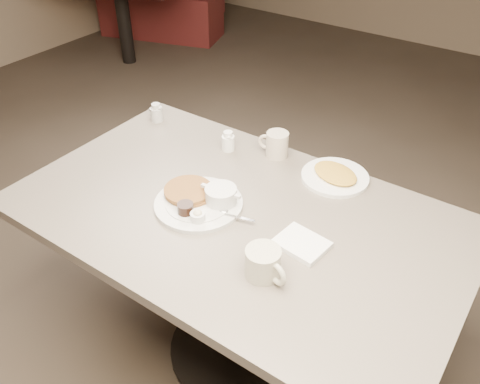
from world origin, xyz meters
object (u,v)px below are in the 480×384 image
Objects in this scene: coffee_mug_near at (264,263)px; creamer_left at (156,113)px; main_plate at (201,199)px; creamer_right at (228,141)px; coffee_mug_far at (276,144)px; hash_plate at (335,176)px; diner_table at (237,249)px.

coffee_mug_near is 1.01m from creamer_left.
main_plate is 4.68× the size of creamer_left.
creamer_right reaches higher than main_plate.
coffee_mug_near is 0.64m from coffee_mug_far.
coffee_mug_far is 1.60× the size of creamer_right.
coffee_mug_near is at bearing -45.49° from creamer_right.
creamer_left is 0.83m from hash_plate.
coffee_mug_far reaches higher than creamer_left.
diner_table is at bearing 140.36° from coffee_mug_near.
creamer_left is (-0.57, -0.06, -0.01)m from coffee_mug_far.
creamer_right is at bearing -2.07° from creamer_left.
hash_plate is at bearing 7.71° from creamer_right.
creamer_right is at bearing 134.51° from coffee_mug_near.
hash_plate is at bearing 63.14° from diner_table.
coffee_mug_far is (-0.31, 0.56, 0.00)m from coffee_mug_near.
main_plate is (-0.12, -0.04, 0.19)m from diner_table.
creamer_left is 0.26× the size of hash_plate.
creamer_left reaches higher than diner_table.
diner_table is 0.44m from coffee_mug_far.
hash_plate is at bearing 52.69° from main_plate.
main_plate reaches higher than diner_table.
creamer_right is (-0.18, -0.07, -0.01)m from coffee_mug_far.
coffee_mug_far is (-0.08, 0.37, 0.22)m from diner_table.
coffee_mug_far is at bearing 118.49° from coffee_mug_near.
creamer_left is (-0.65, 0.32, 0.21)m from diner_table.
coffee_mug_near is 1.22× the size of coffee_mug_far.
creamer_right reaches higher than hash_plate.
diner_table is at bearing 16.86° from main_plate.
coffee_mug_near is 1.92× the size of creamer_left.
main_plate is 2.44× the size of coffee_mug_near.
diner_table is 0.45m from creamer_right.
diner_table is at bearing -78.48° from coffee_mug_far.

